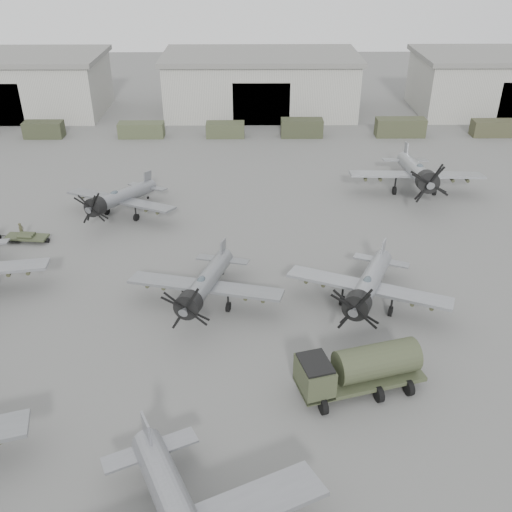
# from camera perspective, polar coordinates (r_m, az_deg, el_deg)

# --- Properties ---
(ground) EXTENTS (220.00, 220.00, 0.00)m
(ground) POSITION_cam_1_polar(r_m,az_deg,el_deg) (35.90, 2.16, -14.17)
(ground) COLOR #545452
(ground) RESTS_ON ground
(hangar_left) EXTENTS (29.00, 14.80, 8.70)m
(hangar_left) POSITION_cam_1_polar(r_m,az_deg,el_deg) (97.09, -23.51, 15.52)
(hangar_left) COLOR #B3B2A7
(hangar_left) RESTS_ON ground
(hangar_center) EXTENTS (29.00, 14.80, 8.70)m
(hangar_center) POSITION_cam_1_polar(r_m,az_deg,el_deg) (90.01, 0.46, 16.91)
(hangar_center) COLOR #B3B2A7
(hangar_center) RESTS_ON ground
(hangar_right) EXTENTS (29.00, 14.80, 8.70)m
(hangar_right) POSITION_cam_1_polar(r_m,az_deg,el_deg) (98.31, 24.11, 15.56)
(hangar_right) COLOR #B3B2A7
(hangar_right) RESTS_ON ground
(support_truck_1) EXTENTS (5.20, 2.20, 2.16)m
(support_truck_1) POSITION_cam_1_polar(r_m,az_deg,el_deg) (84.14, -20.46, 11.77)
(support_truck_1) COLOR #333825
(support_truck_1) RESTS_ON ground
(support_truck_2) EXTENTS (6.13, 2.20, 1.99)m
(support_truck_2) POSITION_cam_1_polar(r_m,az_deg,el_deg) (80.74, -11.39, 12.27)
(support_truck_2) COLOR #424930
(support_truck_2) RESTS_ON ground
(support_truck_3) EXTENTS (5.17, 2.20, 1.98)m
(support_truck_3) POSITION_cam_1_polar(r_m,az_deg,el_deg) (79.44, -3.08, 12.51)
(support_truck_3) COLOR #3E442C
(support_truck_3) RESTS_ON ground
(support_truck_4) EXTENTS (5.66, 2.20, 2.40)m
(support_truck_4) POSITION_cam_1_polar(r_m,az_deg,el_deg) (79.61, 4.60, 12.66)
(support_truck_4) COLOR #343925
(support_truck_4) RESTS_ON ground
(support_truck_5) EXTENTS (6.66, 2.20, 2.45)m
(support_truck_5) POSITION_cam_1_polar(r_m,az_deg,el_deg) (81.88, 14.23, 12.37)
(support_truck_5) COLOR #3B3F29
(support_truck_5) RESTS_ON ground
(support_truck_6) EXTENTS (6.27, 2.20, 2.17)m
(support_truck_6) POSITION_cam_1_polar(r_m,az_deg,el_deg) (86.09, 22.78, 11.71)
(support_truck_6) COLOR #3D3E28
(support_truck_6) RESTS_ON ground
(aircraft_mid_1) EXTENTS (11.82, 10.64, 4.70)m
(aircraft_mid_1) POSITION_cam_1_polar(r_m,az_deg,el_deg) (42.20, -5.22, -2.89)
(aircraft_mid_1) COLOR gray
(aircraft_mid_1) RESTS_ON ground
(aircraft_mid_2) EXTENTS (12.05, 10.91, 4.90)m
(aircraft_mid_2) POSITION_cam_1_polar(r_m,az_deg,el_deg) (42.56, 11.13, -2.93)
(aircraft_mid_2) COLOR #96999F
(aircraft_mid_2) RESTS_ON ground
(aircraft_far_0) EXTENTS (11.30, 10.24, 4.62)m
(aircraft_far_0) POSITION_cam_1_polar(r_m,az_deg,el_deg) (57.19, -13.59, 5.63)
(aircraft_far_0) COLOR gray
(aircraft_far_0) RESTS_ON ground
(aircraft_far_1) EXTENTS (14.07, 12.66, 5.63)m
(aircraft_far_1) POSITION_cam_1_polar(r_m,az_deg,el_deg) (62.84, 15.84, 8.04)
(aircraft_far_1) COLOR #94979C
(aircraft_far_1) RESTS_ON ground
(fuel_tanker) EXTENTS (8.29, 5.08, 3.04)m
(fuel_tanker) POSITION_cam_1_polar(r_m,az_deg,el_deg) (35.96, 10.28, -10.89)
(fuel_tanker) COLOR #39402A
(fuel_tanker) RESTS_ON ground
(tug_trailer) EXTENTS (6.70, 1.97, 1.33)m
(tug_trailer) POSITION_cam_1_polar(r_m,az_deg,el_deg) (57.13, -24.07, 1.90)
(tug_trailer) COLOR #383E29
(tug_trailer) RESTS_ON ground
(ground_crew) EXTENTS (0.56, 0.67, 1.57)m
(ground_crew) POSITION_cam_1_polar(r_m,az_deg,el_deg) (56.61, -22.41, 2.35)
(ground_crew) COLOR #42422B
(ground_crew) RESTS_ON ground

